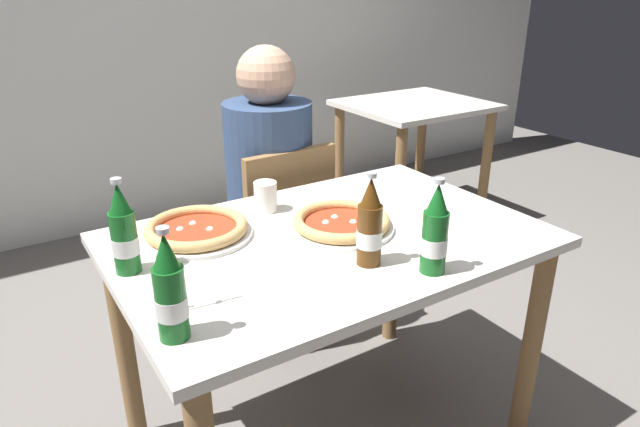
{
  "coord_description": "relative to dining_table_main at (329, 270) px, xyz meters",
  "views": [
    {
      "loc": [
        -0.81,
        -1.21,
        1.43
      ],
      "look_at": [
        0.0,
        0.05,
        0.8
      ],
      "focal_mm": 31.53,
      "sensor_mm": 36.0,
      "label": 1
    }
  ],
  "objects": [
    {
      "name": "beer_bottle_center",
      "position": [
        -0.54,
        -0.24,
        0.22
      ],
      "size": [
        0.07,
        0.07,
        0.25
      ],
      "color": "#14591E",
      "rests_on": "dining_table_main"
    },
    {
      "name": "dining_table_main",
      "position": [
        0.0,
        0.0,
        0.0
      ],
      "size": [
        1.2,
        0.8,
        0.75
      ],
      "color": "silver",
      "rests_on": "ground_plane"
    },
    {
      "name": "beer_bottle_right",
      "position": [
        -0.01,
        -0.2,
        0.22
      ],
      "size": [
        0.07,
        0.07,
        0.25
      ],
      "color": "#512D0F",
      "rests_on": "dining_table_main"
    },
    {
      "name": "beer_bottle_extra",
      "position": [
        0.1,
        -0.32,
        0.22
      ],
      "size": [
        0.07,
        0.07,
        0.25
      ],
      "color": "#14591E",
      "rests_on": "dining_table_main"
    },
    {
      "name": "paper_cup",
      "position": [
        -0.07,
        0.26,
        0.16
      ],
      "size": [
        0.07,
        0.07,
        0.09
      ],
      "primitive_type": "cylinder",
      "color": "white",
      "rests_on": "dining_table_main"
    },
    {
      "name": "back_wall_tiled",
      "position": [
        0.0,
        2.2,
        0.66
      ],
      "size": [
        7.0,
        0.1,
        2.6
      ],
      "primitive_type": "cube",
      "color": "white",
      "rests_on": "ground_plane"
    },
    {
      "name": "dining_table_background",
      "position": [
        1.45,
        1.27,
        -0.04
      ],
      "size": [
        0.8,
        0.7,
        0.75
      ],
      "color": "silver",
      "rests_on": "ground_plane"
    },
    {
      "name": "beer_bottle_left",
      "position": [
        -0.54,
        0.09,
        0.22
      ],
      "size": [
        0.07,
        0.07,
        0.25
      ],
      "color": "#14591E",
      "rests_on": "dining_table_main"
    },
    {
      "name": "pizza_marinara_far",
      "position": [
        -0.32,
        0.2,
        0.14
      ],
      "size": [
        0.32,
        0.32,
        0.04
      ],
      "color": "white",
      "rests_on": "dining_table_main"
    },
    {
      "name": "napkin_with_cutlery",
      "position": [
        -0.44,
        -0.07,
        0.12
      ],
      "size": [
        0.2,
        0.2,
        0.01
      ],
      "color": "white",
      "rests_on": "dining_table_main"
    },
    {
      "name": "diner_seated",
      "position": [
        0.15,
        0.66,
        -0.05
      ],
      "size": [
        0.34,
        0.34,
        1.21
      ],
      "color": "#2D3342",
      "rests_on": "ground_plane"
    },
    {
      "name": "pizza_margherita_near",
      "position": [
        0.05,
        0.02,
        0.14
      ],
      "size": [
        0.31,
        0.31,
        0.04
      ],
      "color": "white",
      "rests_on": "dining_table_main"
    },
    {
      "name": "chair_behind_table",
      "position": [
        0.16,
        0.61,
        -0.15
      ],
      "size": [
        0.41,
        0.41,
        0.85
      ],
      "rotation": [
        0.0,
        0.0,
        3.17
      ],
      "color": "olive",
      "rests_on": "ground_plane"
    }
  ]
}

